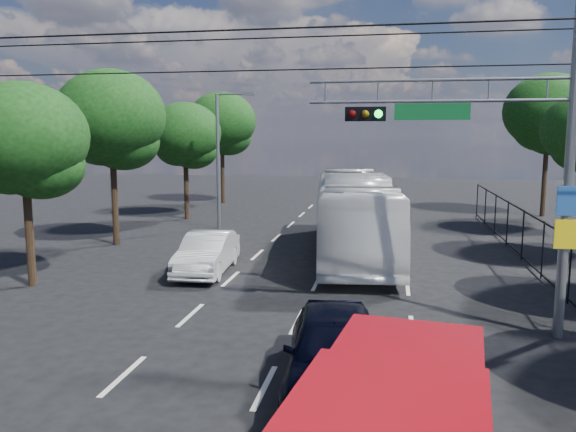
% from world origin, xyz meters
% --- Properties ---
extents(lane_markings, '(6.12, 38.00, 0.01)m').
position_xyz_m(lane_markings, '(-0.00, 14.00, 0.01)').
color(lane_markings, beige).
rests_on(lane_markings, ground).
extents(signal_mast, '(6.43, 0.39, 9.50)m').
position_xyz_m(signal_mast, '(5.28, 7.99, 5.24)').
color(signal_mast, slate).
rests_on(signal_mast, ground).
extents(streetlight_left, '(2.09, 0.22, 7.08)m').
position_xyz_m(streetlight_left, '(-6.33, 22.00, 3.94)').
color(streetlight_left, slate).
rests_on(streetlight_left, ground).
extents(utility_wires, '(22.00, 5.04, 0.74)m').
position_xyz_m(utility_wires, '(0.00, 8.83, 7.23)').
color(utility_wires, black).
rests_on(utility_wires, ground).
extents(fence_right, '(0.06, 34.03, 2.00)m').
position_xyz_m(fence_right, '(7.60, 12.17, 1.03)').
color(fence_right, black).
rests_on(fence_right, ground).
extents(tree_right_e, '(5.28, 5.28, 8.58)m').
position_xyz_m(tree_right_e, '(11.62, 30.02, 5.94)').
color(tree_right_e, black).
rests_on(tree_right_e, ground).
extents(tree_left_b, '(4.08, 4.08, 6.63)m').
position_xyz_m(tree_left_b, '(-9.18, 10.02, 4.58)').
color(tree_left_b, black).
rests_on(tree_left_b, ground).
extents(tree_left_c, '(4.80, 4.80, 7.80)m').
position_xyz_m(tree_left_c, '(-9.78, 17.02, 5.40)').
color(tree_left_c, black).
rests_on(tree_left_c, ground).
extents(tree_left_d, '(4.20, 4.20, 6.83)m').
position_xyz_m(tree_left_d, '(-9.38, 25.02, 4.72)').
color(tree_left_d, black).
rests_on(tree_left_d, ground).
extents(tree_left_e, '(4.92, 4.92, 7.99)m').
position_xyz_m(tree_left_e, '(-9.58, 33.02, 5.53)').
color(tree_left_e, black).
rests_on(tree_left_e, ground).
extents(navy_hatchback, '(2.30, 4.83, 1.59)m').
position_xyz_m(navy_hatchback, '(1.35, 4.14, 0.80)').
color(navy_hatchback, black).
rests_on(navy_hatchback, ground).
extents(white_bus, '(4.21, 12.43, 3.40)m').
position_xyz_m(white_bus, '(0.91, 16.73, 1.70)').
color(white_bus, silver).
rests_on(white_bus, ground).
extents(white_van, '(1.83, 4.49, 1.45)m').
position_xyz_m(white_van, '(-4.08, 12.73, 0.72)').
color(white_van, silver).
rests_on(white_van, ground).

